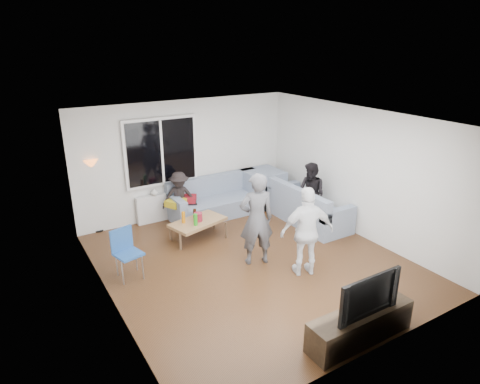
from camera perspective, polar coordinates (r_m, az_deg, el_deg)
floor at (r=7.78m, az=1.70°, el=-9.57°), size 5.00×5.50×0.04m
ceiling at (r=6.87m, az=1.92°, el=9.96°), size 5.00×5.50×0.04m
wall_back at (r=9.54m, az=-7.34°, el=4.55°), size 5.00×0.04×2.60m
wall_front at (r=5.33m, az=18.49°, el=-9.30°), size 5.00×0.04×2.60m
wall_left at (r=6.30m, az=-17.85°, el=-4.56°), size 0.04×5.50×2.60m
wall_right at (r=8.78m, az=15.73°, el=2.59°), size 0.04×5.50×2.60m
window_frame at (r=9.19m, az=-10.62°, el=5.38°), size 1.62×0.06×1.47m
window_glass at (r=9.15m, az=-10.53°, el=5.33°), size 1.50×0.02×1.35m
window_mullion at (r=9.14m, az=-10.50°, el=5.32°), size 0.05×0.03×1.35m
radiator at (r=9.54m, az=-10.06°, el=-1.89°), size 1.30×0.12×0.62m
potted_plant at (r=9.46m, az=-8.18°, el=1.33°), size 0.23×0.19×0.40m
vase at (r=9.29m, az=-11.53°, el=0.00°), size 0.18×0.18×0.16m
sofa_back_section at (r=9.62m, az=-2.81°, el=-0.66°), size 2.30×0.85×0.85m
sofa_right_section at (r=9.32m, az=9.25°, el=-1.60°), size 2.00×0.85×0.85m
sofa_corner at (r=10.21m, az=3.10°, el=0.58°), size 0.85×0.85×0.85m
cushion_yellow at (r=9.15m, az=-8.68°, el=-1.43°), size 0.48×0.46×0.14m
cushion_red at (r=9.33m, az=-7.07°, el=-0.91°), size 0.46×0.44×0.13m
coffee_table at (r=8.55m, az=-5.68°, el=-5.11°), size 1.22×0.87×0.40m
pitcher at (r=8.43m, az=-5.69°, el=-3.37°), size 0.17×0.17×0.17m
side_chair at (r=7.34m, az=-14.83°, el=-8.18°), size 0.49×0.49×0.86m
floor_lamp at (r=9.14m, az=-19.06°, el=-0.53°), size 0.32×0.32×1.56m
player_left at (r=7.39m, az=2.24°, el=-3.70°), size 0.71×0.57×1.69m
player_right at (r=7.16m, az=9.05°, el=-5.32°), size 0.99×0.67×1.57m
spectator_right at (r=9.19m, az=9.57°, el=-0.25°), size 0.59×0.72×1.35m
spectator_back at (r=9.20m, az=-8.17°, el=-0.78°), size 0.85×0.65×1.16m
tv_console at (r=6.11m, az=15.93°, el=-16.96°), size 1.60×0.40×0.44m
television at (r=5.82m, az=16.41°, el=-12.90°), size 1.02×0.13×0.59m
bottle_b at (r=8.23m, az=-6.04°, el=-3.74°), size 0.08×0.08×0.23m
bottle_a at (r=8.36m, az=-7.65°, el=-3.43°), size 0.07×0.07×0.23m
bottle_c at (r=8.59m, az=-6.14°, el=-2.89°), size 0.07×0.07×0.18m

